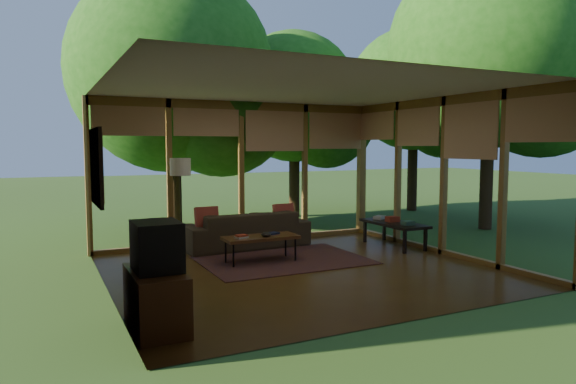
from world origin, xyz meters
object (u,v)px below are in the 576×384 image
media_cabinet (156,299)px  coffee_table (261,238)px  television (157,246)px  side_console (394,225)px  sofa (246,230)px  floor_lamp (180,172)px

media_cabinet → coffee_table: media_cabinet is taller
media_cabinet → television: (0.02, -0.00, 0.55)m
side_console → media_cabinet: bearing=-153.6°
media_cabinet → television: bearing=-0.0°
television → side_console: bearing=26.5°
sofa → side_console: 2.75m
sofa → television: bearing=54.7°
floor_lamp → coffee_table: floor_lamp is taller
television → side_console: (4.85, 2.42, -0.44)m
floor_lamp → coffee_table: 1.95m
television → floor_lamp: (1.19, 3.68, 0.56)m
side_console → coffee_table: bearing=-177.4°
media_cabinet → television: 0.55m
media_cabinet → coffee_table: size_ratio=0.83×
coffee_table → floor_lamp: bearing=123.9°
sofa → television: television is taller
sofa → side_console: (2.51, -1.11, 0.08)m
television → coffee_table: 3.15m
media_cabinet → floor_lamp: floor_lamp is taller
television → coffee_table: size_ratio=0.46×
television → floor_lamp: bearing=72.1°
sofa → side_console: bearing=154.4°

